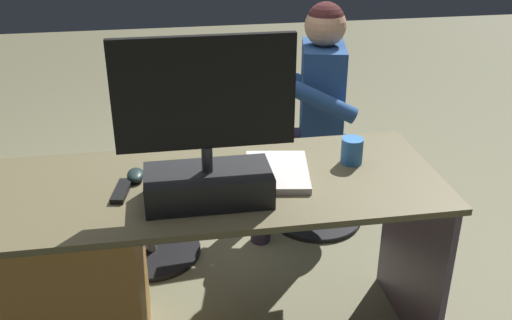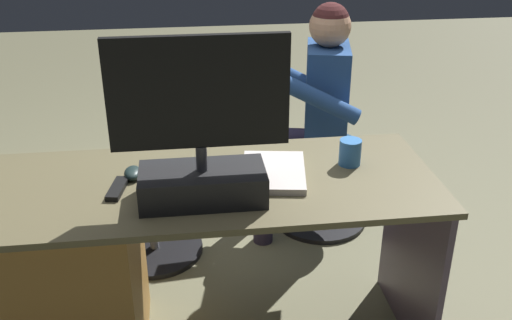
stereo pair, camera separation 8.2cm
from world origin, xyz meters
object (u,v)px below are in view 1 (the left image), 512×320
object	(u,v)px
keyboard	(224,168)
tv_remote	(121,191)
teddy_bear	(142,142)
person	(307,101)
desk	(101,274)
visitor_chair	(318,177)
office_chair_teddy	(148,207)
monitor	(207,152)
computer_mouse	(136,175)
cup	(352,151)

from	to	relation	value
keyboard	tv_remote	world-z (taller)	keyboard
teddy_bear	person	size ratio (longest dim) A/B	0.28
desk	person	bearing A→B (deg)	-139.09
visitor_chair	person	size ratio (longest dim) A/B	0.42
keyboard	office_chair_teddy	distance (m)	0.81
desk	person	xyz separation A→B (m)	(-0.96, -0.84, 0.30)
teddy_bear	person	bearing A→B (deg)	-168.75
office_chair_teddy	visitor_chair	world-z (taller)	same
monitor	visitor_chair	size ratio (longest dim) A/B	1.13
keyboard	tv_remote	size ratio (longest dim) A/B	2.80
computer_mouse	person	world-z (taller)	person
desk	keyboard	bearing A→B (deg)	-170.00
monitor	keyboard	xyz separation A→B (m)	(-0.07, -0.20, -0.16)
teddy_bear	desk	bearing A→B (deg)	76.48
desk	tv_remote	size ratio (longest dim) A/B	10.57
desk	person	world-z (taller)	person
monitor	tv_remote	size ratio (longest dim) A/B	3.72
monitor	keyboard	bearing A→B (deg)	-110.51
office_chair_teddy	desk	bearing A→B (deg)	76.27
visitor_chair	monitor	bearing A→B (deg)	56.21
cup	person	distance (m)	0.77
keyboard	person	bearing A→B (deg)	-123.39
keyboard	cup	xyz separation A→B (m)	(-0.47, 0.01, 0.04)
cup	person	xyz separation A→B (m)	(-0.02, -0.77, -0.09)
office_chair_teddy	person	size ratio (longest dim) A/B	0.41
monitor	tv_remote	xyz separation A→B (m)	(0.28, -0.09, -0.16)
teddy_bear	visitor_chair	xyz separation A→B (m)	(-0.88, -0.18, -0.35)
computer_mouse	cup	xyz separation A→B (m)	(-0.78, -0.01, 0.03)
keyboard	office_chair_teddy	size ratio (longest dim) A/B	0.89
computer_mouse	cup	distance (m)	0.79
keyboard	visitor_chair	distance (m)	1.08
desk	visitor_chair	xyz separation A→B (m)	(-1.04, -0.85, -0.14)
teddy_bear	visitor_chair	world-z (taller)	teddy_bear
desk	office_chair_teddy	distance (m)	0.70
visitor_chair	person	distance (m)	0.44
monitor	cup	xyz separation A→B (m)	(-0.55, -0.19, -0.12)
desk	computer_mouse	world-z (taller)	computer_mouse
desk	cup	size ratio (longest dim) A/B	16.40
tv_remote	person	distance (m)	1.22
monitor	teddy_bear	bearing A→B (deg)	-73.83
monitor	keyboard	size ratio (longest dim) A/B	1.33
monitor	cup	bearing A→B (deg)	-161.13
computer_mouse	teddy_bear	bearing A→B (deg)	-90.76
tv_remote	teddy_bear	size ratio (longest dim) A/B	0.46
monitor	tv_remote	world-z (taller)	monitor
office_chair_teddy	visitor_chair	size ratio (longest dim) A/B	0.96
desk	cup	bearing A→B (deg)	-175.79
cup	tv_remote	world-z (taller)	cup
tv_remote	monitor	bearing A→B (deg)	173.34
desk	tv_remote	distance (m)	0.37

